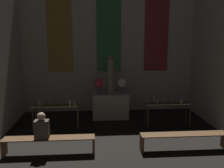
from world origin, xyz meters
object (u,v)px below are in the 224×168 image
at_px(flower_vase_right, 122,84).
at_px(candle_rack_left, 56,109).
at_px(altar, 110,106).
at_px(pew_back_left, 49,142).
at_px(candle_rack_right, 168,106).
at_px(statue, 110,75).
at_px(person_seated, 42,127).
at_px(flower_vase_left, 99,84).
at_px(pew_back_right, 184,138).

bearing_deg(flower_vase_right, candle_rack_left, -153.05).
height_order(altar, pew_back_left, altar).
bearing_deg(candle_rack_right, altar, 148.03).
distance_m(statue, flower_vase_right, 0.54).
height_order(candle_rack_left, person_seated, person_seated).
bearing_deg(person_seated, candle_rack_right, 24.56).
relative_size(flower_vase_right, candle_rack_left, 0.39).
distance_m(pew_back_left, person_seated, 0.44).
bearing_deg(flower_vase_right, flower_vase_left, 180.00).
distance_m(flower_vase_right, pew_back_right, 3.33).
bearing_deg(pew_back_right, candle_rack_right, 87.77).
bearing_deg(flower_vase_left, altar, 0.00).
distance_m(flower_vase_right, person_seated, 3.78).
relative_size(candle_rack_left, person_seated, 2.16).
relative_size(statue, pew_back_left, 0.62).
xyz_separation_m(candle_rack_left, pew_back_right, (3.62, -1.73, -0.39)).
bearing_deg(altar, statue, 0.00).
height_order(candle_rack_left, pew_back_left, candle_rack_left).
distance_m(statue, candle_rack_right, 2.35).
distance_m(flower_vase_left, flower_vase_right, 0.86).
bearing_deg(candle_rack_right, pew_back_right, -92.23).
bearing_deg(pew_back_right, altar, 121.65).
distance_m(altar, flower_vase_left, 0.94).
xyz_separation_m(flower_vase_left, flower_vase_right, (0.86, 0.00, 0.00)).
xyz_separation_m(pew_back_right, person_seated, (-3.73, 0.00, 0.41)).
bearing_deg(pew_back_right, flower_vase_right, 115.03).
bearing_deg(statue, altar, 0.00).
bearing_deg(statue, candle_rack_left, -147.90).
relative_size(statue, candle_rack_left, 0.99).
bearing_deg(pew_back_left, statue, 58.35).
distance_m(altar, pew_back_right, 3.40).
relative_size(altar, statue, 0.92).
bearing_deg(altar, flower_vase_left, 180.00).
bearing_deg(pew_back_right, person_seated, 180.00).
xyz_separation_m(flower_vase_right, pew_back_right, (1.35, -2.89, -0.96)).
relative_size(altar, candle_rack_left, 0.91).
bearing_deg(candle_rack_right, flower_vase_right, 140.85).
xyz_separation_m(statue, flower_vase_right, (0.43, 0.00, -0.32)).
xyz_separation_m(statue, pew_back_left, (-1.78, -2.89, -1.28)).
relative_size(candle_rack_left, pew_back_right, 0.63).
bearing_deg(flower_vase_left, person_seated, -117.72).
bearing_deg(pew_back_right, pew_back_left, 180.00).
bearing_deg(altar, pew_back_left, -121.65).
bearing_deg(statue, pew_back_right, -58.35).
distance_m(flower_vase_right, pew_back_left, 3.76).
relative_size(flower_vase_left, candle_rack_right, 0.39).
bearing_deg(pew_back_right, flower_vase_left, 127.44).
bearing_deg(pew_back_right, candle_rack_left, 154.45).
bearing_deg(flower_vase_left, pew_back_left, -115.03).
xyz_separation_m(altar, candle_rack_left, (-1.84, -1.16, 0.26)).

